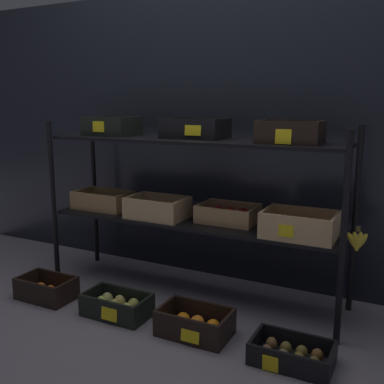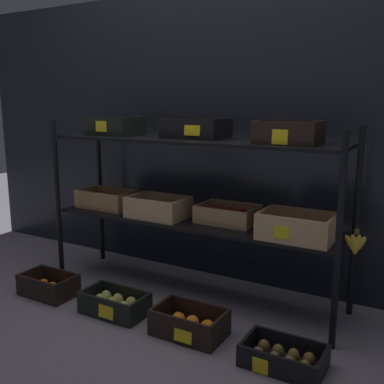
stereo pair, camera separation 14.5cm
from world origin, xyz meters
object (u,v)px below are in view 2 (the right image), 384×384
object	(u,v)px
crate_ground_orange	(189,325)
crate_ground_kiwi	(283,358)
crate_ground_tangerine	(49,287)
crate_ground_pear	(115,304)
display_rack	(193,184)

from	to	relation	value
crate_ground_orange	crate_ground_kiwi	distance (m)	0.50
crate_ground_tangerine	crate_ground_orange	distance (m)	0.98
crate_ground_pear	crate_ground_kiwi	size ratio (longest dim) A/B	1.01
crate_ground_pear	crate_ground_orange	bearing A→B (deg)	0.70
display_rack	crate_ground_pear	world-z (taller)	display_rack
display_rack	crate_ground_tangerine	world-z (taller)	display_rack
display_rack	crate_ground_pear	xyz separation A→B (m)	(-0.24, -0.44, -0.63)
crate_ground_pear	crate_ground_orange	distance (m)	0.47
display_rack	crate_ground_tangerine	size ratio (longest dim) A/B	5.65
crate_ground_tangerine	crate_ground_kiwi	size ratio (longest dim) A/B	0.92
crate_ground_orange	crate_ground_tangerine	bearing A→B (deg)	-178.97
crate_ground_tangerine	crate_ground_kiwi	bearing A→B (deg)	-0.47
crate_ground_kiwi	display_rack	bearing A→B (deg)	147.58
crate_ground_tangerine	crate_ground_orange	size ratio (longest dim) A/B	0.93
crate_ground_tangerine	crate_ground_kiwi	xyz separation A→B (m)	(1.48, -0.01, -0.01)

